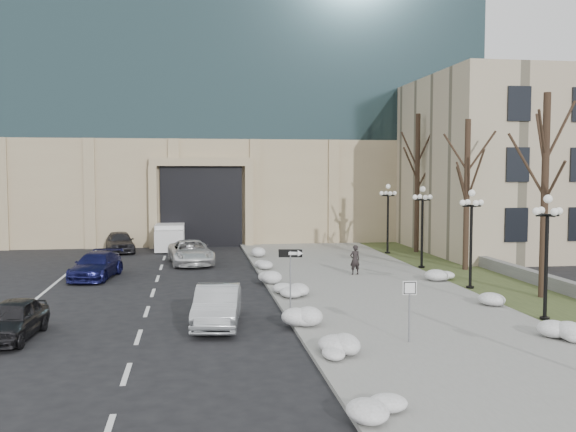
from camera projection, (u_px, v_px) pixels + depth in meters
name	position (u px, v px, depth m)	size (l,w,h in m)	color
ground	(374.00, 386.00, 16.73)	(160.00, 160.00, 0.00)	black
sidewalk	(363.00, 286.00, 31.06)	(9.00, 40.00, 0.12)	gray
curb	(271.00, 288.00, 30.40)	(0.30, 40.00, 0.14)	gray
grass_strip	(489.00, 283.00, 32.01)	(4.00, 40.00, 0.10)	#374321
stone_wall	(508.00, 270.00, 34.26)	(0.50, 30.00, 0.70)	gray
office_tower	(220.00, 29.00, 58.15)	(40.00, 24.70, 36.00)	tan
classical_building	(558.00, 166.00, 47.15)	(22.00, 18.12, 12.00)	tan
car_a	(12.00, 320.00, 21.39)	(1.58, 3.93, 1.34)	black
car_b	(217.00, 306.00, 23.24)	(1.55, 4.45, 1.47)	#AFB3B7
car_c	(96.00, 266.00, 33.52)	(1.91, 4.69, 1.36)	#16184F
car_d	(191.00, 252.00, 38.67)	(2.40, 5.21, 1.45)	silver
car_e	(120.00, 242.00, 44.41)	(1.75, 4.35, 1.48)	#2C2B30
pedestrian	(355.00, 260.00, 34.06)	(0.58, 0.38, 1.58)	black
box_truck	(170.00, 237.00, 46.28)	(2.07, 5.80, 1.84)	silver
one_way_sign	(294.00, 261.00, 24.87)	(0.97, 0.32, 2.59)	slate
keep_sign	(409.00, 298.00, 20.55)	(0.45, 0.08, 2.11)	slate
snow_clump_a	(384.00, 411.00, 14.22)	(1.10, 1.60, 0.36)	white
snow_clump_b	(340.00, 350.00, 19.07)	(1.10, 1.60, 0.36)	white
snow_clump_c	(305.00, 319.00, 23.06)	(1.10, 1.60, 0.36)	white
snow_clump_d	(292.00, 291.00, 28.47)	(1.10, 1.60, 0.36)	white
snow_clump_e	(274.00, 278.00, 31.83)	(1.10, 1.60, 0.36)	white
snow_clump_f	(267.00, 265.00, 36.49)	(1.10, 1.60, 0.36)	white
snow_clump_g	(259.00, 254.00, 41.18)	(1.10, 1.60, 0.36)	white
snow_clump_h	(566.00, 335.00, 20.79)	(1.10, 1.60, 0.36)	white
snow_clump_i	(499.00, 302.00, 26.13)	(1.10, 1.60, 0.36)	white
snow_clump_j	(441.00, 276.00, 32.59)	(1.10, 1.60, 0.36)	white
lamppost_a	(547.00, 240.00, 23.66)	(1.18, 1.18, 4.76)	black
lamppost_b	(471.00, 225.00, 30.07)	(1.18, 1.18, 4.76)	black
lamppost_c	(422.00, 216.00, 36.48)	(1.18, 1.18, 4.76)	black
lamppost_d	(388.00, 209.00, 42.90)	(1.18, 1.18, 4.76)	black
tree_near	(545.00, 166.00, 27.73)	(3.20, 3.20, 9.00)	black
tree_mid	(467.00, 173.00, 35.65)	(3.20, 3.20, 8.50)	black
tree_far	(417.00, 163.00, 43.50)	(3.20, 3.20, 9.50)	black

